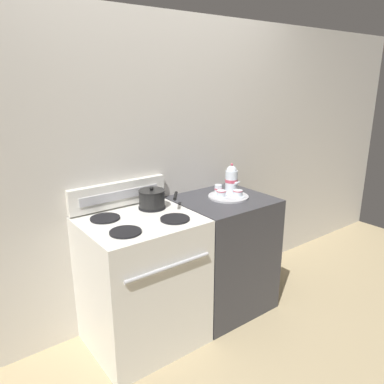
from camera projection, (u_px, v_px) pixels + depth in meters
ground_plane at (184, 320)px, 2.83m from camera, size 6.00×6.00×0.00m
wall_back at (157, 171)px, 2.77m from camera, size 6.00×0.05×2.20m
stove at (143, 282)px, 2.50m from camera, size 0.73×0.65×0.91m
control_panel at (119, 194)px, 2.56m from camera, size 0.71×0.05×0.17m
side_counter at (222, 253)px, 2.92m from camera, size 0.67×0.62×0.90m
saucepan at (152, 198)px, 2.56m from camera, size 0.27×0.26×0.14m
serving_tray at (229, 197)px, 2.81m from camera, size 0.30×0.30×0.01m
teapot at (232, 179)px, 2.86m from camera, size 0.10×0.15×0.23m
teacup_left at (221, 194)px, 2.77m from camera, size 0.11×0.11×0.05m
teacup_right at (238, 193)px, 2.78m from camera, size 0.11×0.11×0.05m
creamer_jug at (218, 189)px, 2.87m from camera, size 0.06×0.06×0.06m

